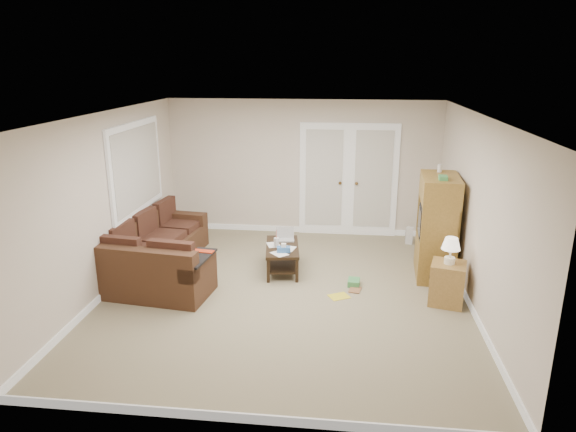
# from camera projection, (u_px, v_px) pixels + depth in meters

# --- Properties ---
(floor) EXTENTS (5.50, 5.50, 0.00)m
(floor) POSITION_uv_depth(u_px,v_px,m) (285.00, 293.00, 7.26)
(floor) COLOR gray
(floor) RESTS_ON ground
(ceiling) EXTENTS (5.00, 5.50, 0.02)m
(ceiling) POSITION_uv_depth(u_px,v_px,m) (285.00, 114.00, 6.54)
(ceiling) COLOR white
(ceiling) RESTS_ON wall_back
(wall_left) EXTENTS (0.02, 5.50, 2.50)m
(wall_left) POSITION_uv_depth(u_px,v_px,m) (108.00, 203.00, 7.17)
(wall_left) COLOR beige
(wall_left) RESTS_ON floor
(wall_right) EXTENTS (0.02, 5.50, 2.50)m
(wall_right) POSITION_uv_depth(u_px,v_px,m) (477.00, 214.00, 6.63)
(wall_right) COLOR beige
(wall_right) RESTS_ON floor
(wall_back) EXTENTS (5.00, 0.02, 2.50)m
(wall_back) POSITION_uv_depth(u_px,v_px,m) (303.00, 168.00, 9.51)
(wall_back) COLOR beige
(wall_back) RESTS_ON floor
(wall_front) EXTENTS (5.00, 0.02, 2.50)m
(wall_front) POSITION_uv_depth(u_px,v_px,m) (247.00, 298.00, 4.28)
(wall_front) COLOR beige
(wall_front) RESTS_ON floor
(baseboards) EXTENTS (5.00, 5.50, 0.10)m
(baseboards) POSITION_uv_depth(u_px,v_px,m) (285.00, 290.00, 7.25)
(baseboards) COLOR silver
(baseboards) RESTS_ON floor
(french_doors) EXTENTS (1.80, 0.05, 2.13)m
(french_doors) POSITION_uv_depth(u_px,v_px,m) (348.00, 181.00, 9.45)
(french_doors) COLOR silver
(french_doors) RESTS_ON floor
(window_left) EXTENTS (0.05, 1.92, 1.42)m
(window_left) POSITION_uv_depth(u_px,v_px,m) (137.00, 168.00, 8.03)
(window_left) COLOR silver
(window_left) RESTS_ON wall_left
(sectional_sofa) EXTENTS (1.77, 2.70, 0.78)m
(sectional_sofa) POSITION_uv_depth(u_px,v_px,m) (155.00, 257.00, 7.78)
(sectional_sofa) COLOR #472C1B
(sectional_sofa) RESTS_ON floor
(coffee_table) EXTENTS (0.62, 1.05, 0.68)m
(coffee_table) POSITION_uv_depth(u_px,v_px,m) (283.00, 257.00, 8.01)
(coffee_table) COLOR black
(coffee_table) RESTS_ON floor
(tv_armoire) EXTENTS (0.60, 1.00, 1.66)m
(tv_armoire) POSITION_uv_depth(u_px,v_px,m) (437.00, 226.00, 7.67)
(tv_armoire) COLOR olive
(tv_armoire) RESTS_ON floor
(side_cabinet) EXTENTS (0.54, 0.54, 0.94)m
(side_cabinet) POSITION_uv_depth(u_px,v_px,m) (448.00, 280.00, 6.87)
(side_cabinet) COLOR olive
(side_cabinet) RESTS_ON floor
(space_heater) EXTENTS (0.14, 0.12, 0.31)m
(space_heater) POSITION_uv_depth(u_px,v_px,m) (409.00, 236.00, 9.19)
(space_heater) COLOR silver
(space_heater) RESTS_ON floor
(floor_magazine) EXTENTS (0.34, 0.32, 0.01)m
(floor_magazine) POSITION_uv_depth(u_px,v_px,m) (339.00, 296.00, 7.16)
(floor_magazine) COLOR yellow
(floor_magazine) RESTS_ON floor
(floor_greenbox) EXTENTS (0.19, 0.24, 0.09)m
(floor_greenbox) POSITION_uv_depth(u_px,v_px,m) (354.00, 282.00, 7.51)
(floor_greenbox) COLOR #418F4B
(floor_greenbox) RESTS_ON floor
(floor_book) EXTENTS (0.20, 0.24, 0.02)m
(floor_book) POSITION_uv_depth(u_px,v_px,m) (349.00, 289.00, 7.37)
(floor_book) COLOR brown
(floor_book) RESTS_ON floor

